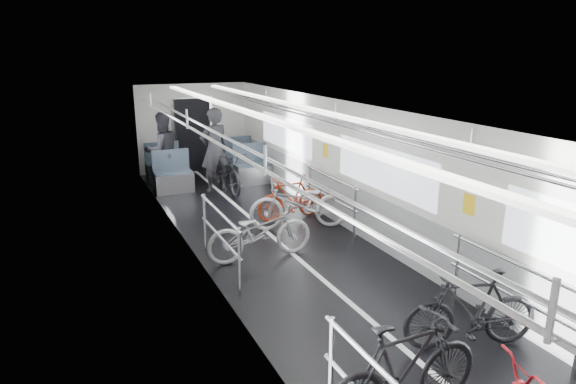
% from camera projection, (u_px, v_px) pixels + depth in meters
% --- Properties ---
extents(car_shell, '(3.02, 14.01, 2.41)m').
position_uv_depth(car_shell, '(261.00, 171.00, 9.54)').
color(car_shell, black).
rests_on(car_shell, ground).
extents(bike_left_mid, '(1.74, 0.55, 1.04)m').
position_uv_depth(bike_left_mid, '(404.00, 370.00, 4.65)').
color(bike_left_mid, black).
rests_on(bike_left_mid, floor).
extents(bike_left_far, '(1.78, 0.63, 0.93)m').
position_uv_depth(bike_left_far, '(260.00, 232.00, 8.30)').
color(bike_left_far, '#9E9DA1').
rests_on(bike_left_far, floor).
extents(bike_right_near, '(1.65, 0.88, 0.96)m').
position_uv_depth(bike_right_near, '(471.00, 309.00, 5.82)').
color(bike_right_near, black).
rests_on(bike_right_near, floor).
extents(bike_right_mid, '(2.01, 1.09, 1.00)m').
position_uv_depth(bike_right_mid, '(300.00, 203.00, 9.67)').
color(bike_right_mid, '#B7B8BC').
rests_on(bike_right_mid, floor).
extents(bike_right_far, '(1.52, 0.54, 0.90)m').
position_uv_depth(bike_right_far, '(291.00, 198.00, 10.25)').
color(bike_right_far, '#B73516').
rests_on(bike_right_far, floor).
extents(bike_aisle, '(0.71, 1.89, 0.98)m').
position_uv_depth(bike_aisle, '(226.00, 171.00, 12.25)').
color(bike_aisle, black).
rests_on(bike_aisle, floor).
extents(person_standing, '(0.81, 0.61, 2.00)m').
position_uv_depth(person_standing, '(214.00, 150.00, 12.11)').
color(person_standing, black).
rests_on(person_standing, floor).
extents(person_seated, '(1.05, 0.91, 1.86)m').
position_uv_depth(person_seated, '(163.00, 151.00, 12.42)').
color(person_seated, '#2E2C34').
rests_on(person_seated, floor).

